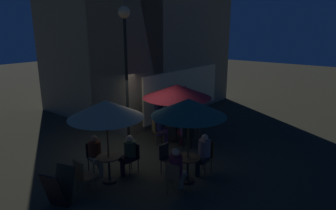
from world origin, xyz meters
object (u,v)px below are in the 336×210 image
(cafe_table_0, at_px, (177,127))
(cafe_chair_6, at_px, (94,154))
(cafe_table_2, at_px, (109,165))
(cafe_chair_0, at_px, (156,130))
(patron_standing_6, at_px, (159,113))
(patron_seated_5, at_px, (129,152))
(patron_seated_3, at_px, (177,168))
(cafe_chair_2, at_px, (196,124))
(cafe_chair_5, at_px, (174,175))
(patron_seated_2, at_px, (203,152))
(cafe_chair_8, at_px, (133,155))
(patio_umbrella_1, at_px, (189,108))
(patron_seated_4, at_px, (96,152))
(patio_umbrella_2, at_px, (106,109))
(menu_sandwich_board, at_px, (59,188))
(street_lamp_near_corner, at_px, (125,46))
(cafe_chair_1, at_px, (187,134))
(patron_standing_7, at_px, (189,108))
(cafe_chair_4, at_px, (166,156))
(patron_seated_0, at_px, (160,125))
(cafe_chair_3, at_px, (206,154))
(cafe_table_1, at_px, (188,165))
(patio_umbrella_0, at_px, (177,91))
(patron_standing_8, at_px, (185,104))
(cafe_chair_7, at_px, (82,174))

(cafe_table_0, xyz_separation_m, cafe_chair_6, (-3.50, 0.50, 0.01))
(cafe_table_2, bearing_deg, cafe_chair_0, 14.77)
(patron_standing_6, bearing_deg, patron_seated_5, -140.87)
(cafe_table_0, bearing_deg, patron_seated_3, -143.57)
(cafe_chair_2, height_order, patron_seated_5, patron_seated_5)
(cafe_chair_6, bearing_deg, cafe_table_2, -0.00)
(cafe_chair_5, xyz_separation_m, patron_seated_2, (1.46, 0.02, 0.14))
(cafe_chair_8, bearing_deg, cafe_chair_2, -174.94)
(patio_umbrella_1, bearing_deg, patron_seated_4, 117.27)
(patio_umbrella_2, xyz_separation_m, cafe_chair_0, (2.95, 0.78, -1.57))
(cafe_table_2, bearing_deg, patron_standing_6, 19.15)
(menu_sandwich_board, height_order, cafe_table_2, menu_sandwich_board)
(street_lamp_near_corner, distance_m, cafe_table_0, 3.62)
(cafe_table_2, relative_size, cafe_chair_6, 0.83)
(cafe_chair_1, height_order, patron_seated_2, patron_seated_2)
(cafe_chair_2, bearing_deg, patron_standing_7, -101.28)
(patron_seated_3, bearing_deg, cafe_chair_4, 45.31)
(cafe_chair_2, distance_m, patron_seated_5, 3.60)
(patron_seated_2, bearing_deg, patio_umbrella_2, -34.90)
(patio_umbrella_1, height_order, patron_seated_5, patio_umbrella_1)
(menu_sandwich_board, bearing_deg, cafe_chair_2, -19.09)
(cafe_table_0, height_order, cafe_chair_6, cafe_chair_6)
(menu_sandwich_board, relative_size, cafe_chair_1, 0.97)
(cafe_chair_1, distance_m, patron_seated_0, 1.12)
(cafe_chair_1, distance_m, cafe_chair_3, 1.77)
(cafe_chair_2, distance_m, patron_seated_3, 3.98)
(patron_seated_0, bearing_deg, cafe_chair_2, 0.32)
(cafe_chair_5, bearing_deg, patio_umbrella_2, 100.23)
(cafe_table_1, relative_size, cafe_chair_8, 0.83)
(patron_standing_6, bearing_deg, cafe_table_1, -113.22)
(cafe_chair_3, xyz_separation_m, patron_seated_3, (-1.47, 0.01, 0.13))
(cafe_chair_3, bearing_deg, patio_umbrella_0, -117.01)
(cafe_table_1, bearing_deg, cafe_chair_8, 107.11)
(cafe_table_1, bearing_deg, patron_seated_5, 111.35)
(patio_umbrella_1, distance_m, cafe_chair_6, 3.27)
(cafe_table_0, relative_size, patio_umbrella_0, 0.31)
(patron_seated_5, bearing_deg, cafe_chair_2, -175.14)
(patio_umbrella_0, bearing_deg, patron_standing_7, 19.14)
(cafe_chair_5, bearing_deg, cafe_chair_3, -7.37)
(patron_seated_4, relative_size, patron_standing_8, 0.69)
(patio_umbrella_2, relative_size, cafe_chair_8, 2.65)
(cafe_table_0, xyz_separation_m, cafe_chair_3, (-1.44, -2.16, 0.03))
(cafe_table_0, height_order, cafe_chair_7, cafe_chair_7)
(cafe_table_2, bearing_deg, cafe_chair_8, -5.51)
(patio_umbrella_2, xyz_separation_m, patron_seated_0, (3.06, 0.71, -1.42))
(cafe_table_1, xyz_separation_m, cafe_chair_7, (-2.19, 1.80, 0.04))
(cafe_table_0, bearing_deg, patron_standing_7, 19.14)
(cafe_chair_6, xyz_separation_m, patron_seated_4, (-0.02, -0.13, 0.11))
(patron_seated_2, bearing_deg, cafe_table_0, -119.74)
(patio_umbrella_2, bearing_deg, patron_seated_4, 81.66)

